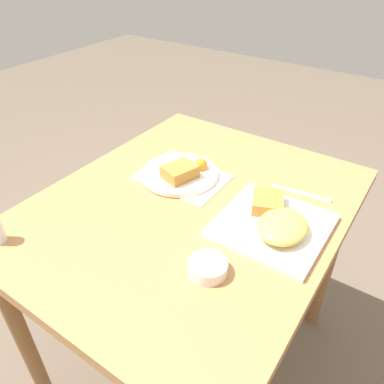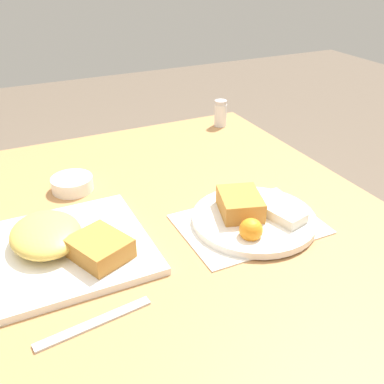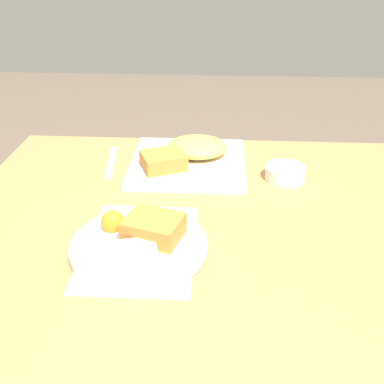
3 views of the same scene
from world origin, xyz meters
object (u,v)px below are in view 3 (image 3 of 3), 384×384
sauce_ramekin (285,172)px  butter_knife (112,162)px  plate_oval_far (140,240)px  plate_square_near (188,157)px

sauce_ramekin → butter_knife: sauce_ramekin is taller
plate_oval_far → butter_knife: bearing=-70.0°
plate_square_near → butter_knife: 0.19m
plate_square_near → sauce_ramekin: size_ratio=3.01×
plate_oval_far → sauce_ramekin: size_ratio=2.66×
sauce_ramekin → butter_knife: 0.43m
plate_square_near → sauce_ramekin: plate_square_near is taller
sauce_ramekin → butter_knife: bearing=-8.6°
plate_oval_far → sauce_ramekin: (-0.29, -0.29, -0.00)m
butter_knife → plate_oval_far: bearing=12.8°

